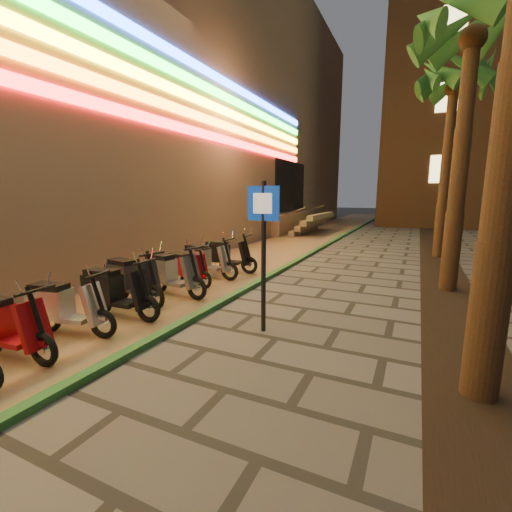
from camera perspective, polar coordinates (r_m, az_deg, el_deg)
The scene contains 16 objects.
ground at distance 4.39m, azimuth -21.57°, elevation -22.79°, with size 120.00×120.00×0.00m, color #474442.
parking_strip at distance 13.76m, azimuth 1.74°, elevation 0.47°, with size 3.40×60.00×0.01m, color #8C7251.
green_curb at distance 13.18m, azimuth 8.53°, elevation 0.12°, with size 0.18×60.00×0.10m, color #26662E.
planting_strip at distance 7.84m, azimuth 30.17°, elevation -8.49°, with size 1.20×40.00×0.02m, color black.
mall_building at distance 22.70m, azimuth -32.17°, elevation 21.85°, with size 24.23×44.00×15.00m.
palm_c at distance 10.06m, azimuth 32.46°, elevation 28.42°, with size 2.97×3.02×6.91m.
palm_d at distance 14.91m, azimuth 30.07°, elevation 22.94°, with size 2.97×3.02×7.16m.
pedestrian_sign at distance 5.68m, azimuth 1.24°, elevation 3.29°, with size 0.56×0.10×2.56m.
scooter_5 at distance 6.17m, azimuth -36.55°, elevation -9.29°, with size 1.61×0.58×1.13m.
scooter_6 at distance 6.64m, azimuth -29.51°, elevation -7.31°, with size 1.61×0.72×1.13m.
scooter_7 at distance 7.13m, azimuth -22.70°, elevation -5.38°, with size 1.70×0.59×1.20m.
scooter_8 at distance 7.94m, azimuth -20.27°, elevation -3.62°, with size 1.73×0.73×1.21m.
scooter_9 at distance 8.26m, azimuth -14.33°, elevation -2.69°, with size 1.76×0.64×1.24m.
scooter_10 at distance 9.14m, azimuth -11.73°, elevation -1.88°, with size 1.49×0.67×1.05m.
scooter_11 at distance 9.77m, azimuth -8.51°, elevation -0.63°, with size 1.68×0.59×1.19m.
scooter_12 at distance 10.46m, azimuth -5.24°, elevation 0.18°, with size 1.70×0.60×1.20m.
Camera 1 is at (2.79, -2.44, 2.34)m, focal length 24.00 mm.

